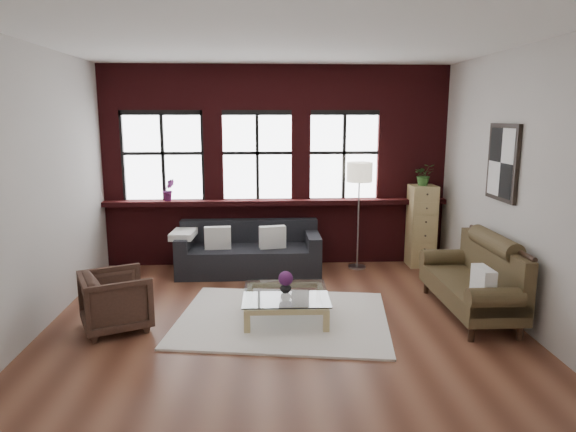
{
  "coord_description": "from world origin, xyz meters",
  "views": [
    {
      "loc": [
        -0.23,
        -5.84,
        2.41
      ],
      "look_at": [
        0.1,
        0.6,
        1.15
      ],
      "focal_mm": 32.0,
      "sensor_mm": 36.0,
      "label": 1
    }
  ],
  "objects_px": {
    "dark_sofa": "(249,248)",
    "coffee_table": "(286,306)",
    "armchair": "(116,301)",
    "vintage_settee": "(470,277)",
    "vase": "(286,287)",
    "floor_lamp": "(358,212)",
    "drawer_chest": "(421,226)"
  },
  "relations": [
    {
      "from": "dark_sofa",
      "to": "coffee_table",
      "type": "distance_m",
      "value": 1.96
    },
    {
      "from": "armchair",
      "to": "vintage_settee",
      "type": "bearing_deg",
      "value": -111.62
    },
    {
      "from": "dark_sofa",
      "to": "coffee_table",
      "type": "xyz_separation_m",
      "value": [
        0.48,
        -1.89,
        -0.24
      ]
    },
    {
      "from": "coffee_table",
      "to": "vase",
      "type": "bearing_deg",
      "value": 135.0
    },
    {
      "from": "armchair",
      "to": "vase",
      "type": "distance_m",
      "value": 1.96
    },
    {
      "from": "floor_lamp",
      "to": "drawer_chest",
      "type": "bearing_deg",
      "value": 4.77
    },
    {
      "from": "vintage_settee",
      "to": "coffee_table",
      "type": "distance_m",
      "value": 2.28
    },
    {
      "from": "drawer_chest",
      "to": "coffee_table",
      "type": "bearing_deg",
      "value": -137.16
    },
    {
      "from": "vase",
      "to": "floor_lamp",
      "type": "height_order",
      "value": "floor_lamp"
    },
    {
      "from": "coffee_table",
      "to": "vase",
      "type": "distance_m",
      "value": 0.24
    },
    {
      "from": "coffee_table",
      "to": "vintage_settee",
      "type": "bearing_deg",
      "value": 0.85
    },
    {
      "from": "floor_lamp",
      "to": "armchair",
      "type": "bearing_deg",
      "value": -145.05
    },
    {
      "from": "dark_sofa",
      "to": "floor_lamp",
      "type": "relative_size",
      "value": 1.18
    },
    {
      "from": "armchair",
      "to": "drawer_chest",
      "type": "xyz_separation_m",
      "value": [
        4.25,
        2.33,
        0.32
      ]
    },
    {
      "from": "coffee_table",
      "to": "dark_sofa",
      "type": "bearing_deg",
      "value": 104.4
    },
    {
      "from": "dark_sofa",
      "to": "armchair",
      "type": "bearing_deg",
      "value": -125.25
    },
    {
      "from": "vintage_settee",
      "to": "floor_lamp",
      "type": "xyz_separation_m",
      "value": [
        -1.01,
        2.01,
        0.44
      ]
    },
    {
      "from": "dark_sofa",
      "to": "floor_lamp",
      "type": "xyz_separation_m",
      "value": [
        1.73,
        0.16,
        0.53
      ]
    },
    {
      "from": "coffee_table",
      "to": "floor_lamp",
      "type": "height_order",
      "value": "floor_lamp"
    },
    {
      "from": "vintage_settee",
      "to": "armchair",
      "type": "bearing_deg",
      "value": -176.92
    },
    {
      "from": "vintage_settee",
      "to": "vase",
      "type": "height_order",
      "value": "vintage_settee"
    },
    {
      "from": "coffee_table",
      "to": "drawer_chest",
      "type": "distance_m",
      "value": 3.17
    },
    {
      "from": "vintage_settee",
      "to": "floor_lamp",
      "type": "bearing_deg",
      "value": 116.68
    },
    {
      "from": "vintage_settee",
      "to": "armchair",
      "type": "relative_size",
      "value": 2.44
    },
    {
      "from": "armchair",
      "to": "vase",
      "type": "relative_size",
      "value": 5.24
    },
    {
      "from": "armchair",
      "to": "drawer_chest",
      "type": "height_order",
      "value": "drawer_chest"
    },
    {
      "from": "dark_sofa",
      "to": "drawer_chest",
      "type": "relative_size",
      "value": 1.66
    },
    {
      "from": "vase",
      "to": "coffee_table",
      "type": "bearing_deg",
      "value": -45.0
    },
    {
      "from": "vintage_settee",
      "to": "floor_lamp",
      "type": "height_order",
      "value": "floor_lamp"
    },
    {
      "from": "dark_sofa",
      "to": "vase",
      "type": "distance_m",
      "value": 1.95
    },
    {
      "from": "dark_sofa",
      "to": "floor_lamp",
      "type": "distance_m",
      "value": 1.82
    },
    {
      "from": "dark_sofa",
      "to": "vintage_settee",
      "type": "xyz_separation_m",
      "value": [
        2.74,
        -1.85,
        0.08
      ]
    }
  ]
}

